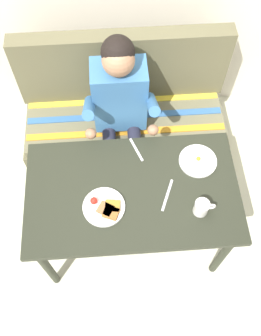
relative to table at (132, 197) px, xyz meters
The scene contains 9 objects.
ground_plane 0.65m from the table, ahead, with size 8.00×8.00×0.00m, color beige.
table is the anchor object (origin of this frame).
couch 0.83m from the table, 90.00° to the left, with size 1.44×0.56×1.00m.
person 0.60m from the table, 93.29° to the left, with size 0.45×0.61×1.21m.
plate_breakfast 0.21m from the table, 147.70° to the right, with size 0.23×0.23×0.05m.
plate_eggs 0.43m from the table, 22.13° to the left, with size 0.22×0.22×0.04m.
coffee_mug 0.41m from the table, 22.37° to the right, with size 0.12×0.08×0.09m.
fork 0.28m from the table, 80.83° to the left, with size 0.01×0.17×0.01m, color silver.
knife 0.21m from the table, 12.55° to the right, with size 0.01×0.20×0.01m, color silver.
Camera 1 is at (-0.07, -0.91, 2.63)m, focal length 40.30 mm.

